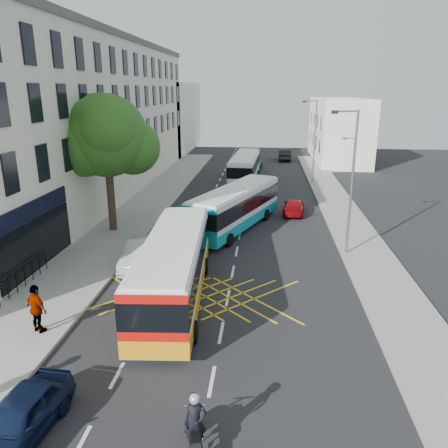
% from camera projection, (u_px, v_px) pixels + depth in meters
% --- Properties ---
extents(ground, '(120.00, 120.00, 0.00)m').
position_uv_depth(ground, '(212.00, 381.00, 14.31)').
color(ground, black).
rests_on(ground, ground).
extents(pavement_left, '(5.00, 70.00, 0.15)m').
position_uv_depth(pavement_left, '(114.00, 230.00, 29.32)').
color(pavement_left, gray).
rests_on(pavement_left, ground).
extents(pavement_right, '(3.00, 70.00, 0.15)m').
position_uv_depth(pavement_right, '(357.00, 238.00, 27.86)').
color(pavement_right, gray).
rests_on(pavement_right, ground).
extents(terrace_main, '(8.30, 45.00, 13.50)m').
position_uv_depth(terrace_main, '(82.00, 119.00, 36.86)').
color(terrace_main, beige).
rests_on(terrace_main, ground).
extents(terrace_far, '(8.00, 20.00, 10.00)m').
position_uv_depth(terrace_far, '(164.00, 117.00, 66.38)').
color(terrace_far, silver).
rests_on(terrace_far, ground).
extents(building_right, '(6.00, 18.00, 8.00)m').
position_uv_depth(building_right, '(338.00, 130.00, 57.75)').
color(building_right, silver).
rests_on(building_right, ground).
extents(street_tree, '(6.30, 5.70, 8.80)m').
position_uv_depth(street_tree, '(106.00, 137.00, 27.44)').
color(street_tree, '#382619').
rests_on(street_tree, pavement_left).
extents(lamp_near, '(1.45, 0.15, 8.00)m').
position_uv_depth(lamp_near, '(351.00, 176.00, 23.78)').
color(lamp_near, slate).
rests_on(lamp_near, pavement_right).
extents(lamp_far, '(1.45, 0.15, 8.00)m').
position_uv_depth(lamp_far, '(314.00, 137.00, 42.79)').
color(lamp_far, slate).
rests_on(lamp_far, pavement_right).
extents(railings, '(0.08, 5.60, 1.14)m').
position_uv_depth(railings, '(16.00, 281.00, 20.01)').
color(railings, black).
rests_on(railings, pavement_left).
extents(bus_near, '(3.17, 10.64, 2.95)m').
position_uv_depth(bus_near, '(174.00, 268.00, 19.43)').
color(bus_near, silver).
rests_on(bus_near, ground).
extents(bus_mid, '(5.82, 10.32, 2.85)m').
position_uv_depth(bus_mid, '(236.00, 207.00, 29.50)').
color(bus_mid, silver).
rests_on(bus_mid, ground).
extents(bus_far, '(2.87, 10.21, 2.84)m').
position_uv_depth(bus_far, '(245.00, 168.00, 44.12)').
color(bus_far, silver).
rests_on(bus_far, ground).
extents(motorbike, '(0.73, 2.03, 1.82)m').
position_uv_depth(motorbike, '(195.00, 425.00, 11.29)').
color(motorbike, black).
rests_on(motorbike, ground).
extents(parked_car_blue, '(1.86, 3.92, 1.29)m').
position_uv_depth(parked_car_blue, '(19.00, 418.00, 11.81)').
color(parked_car_blue, '#0C1632').
rests_on(parked_car_blue, ground).
extents(parked_car_silver, '(1.63, 4.47, 1.46)m').
position_uv_depth(parked_car_silver, '(142.00, 253.00, 23.40)').
color(parked_car_silver, '#AFB2B7').
rests_on(parked_car_silver, ground).
extents(red_hatchback, '(1.96, 4.01, 1.12)m').
position_uv_depth(red_hatchback, '(294.00, 207.00, 33.34)').
color(red_hatchback, '#9E060E').
rests_on(red_hatchback, ground).
extents(distant_car_grey, '(2.49, 4.71, 1.26)m').
position_uv_depth(distant_car_grey, '(252.00, 164.00, 51.53)').
color(distant_car_grey, '#42464A').
rests_on(distant_car_grey, ground).
extents(distant_car_dark, '(1.63, 4.56, 1.50)m').
position_uv_depth(distant_car_dark, '(285.00, 155.00, 58.35)').
color(distant_car_dark, black).
rests_on(distant_car_dark, ground).
extents(pedestrian_far, '(1.24, 0.96, 1.97)m').
position_uv_depth(pedestrian_far, '(37.00, 309.00, 16.66)').
color(pedestrian_far, gray).
rests_on(pedestrian_far, pavement_left).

